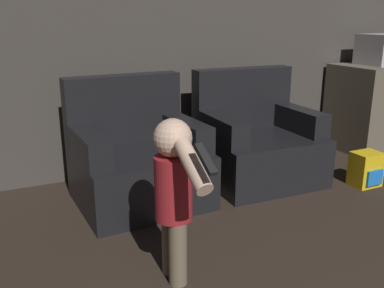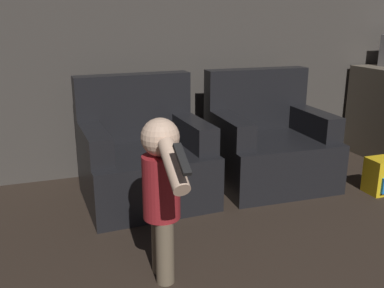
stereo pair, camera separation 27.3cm
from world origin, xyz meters
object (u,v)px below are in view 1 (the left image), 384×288
(armchair_right, at_px, (256,143))
(armchair_left, at_px, (137,160))
(person_toddler, at_px, (174,189))
(toy_backpack, at_px, (366,169))

(armchair_right, bearing_deg, armchair_left, -178.34)
(armchair_left, distance_m, person_toddler, 1.11)
(person_toddler, height_order, toy_backpack, person_toddler)
(person_toddler, bearing_deg, armchair_left, -5.49)
(armchair_right, distance_m, toy_backpack, 0.93)
(armchair_left, relative_size, toy_backpack, 3.31)
(armchair_left, xyz_separation_m, toy_backpack, (1.80, -0.54, -0.18))
(armchair_right, bearing_deg, toy_backpack, -34.41)
(armchair_left, relative_size, armchair_right, 1.01)
(armchair_right, height_order, toy_backpack, armchair_right)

